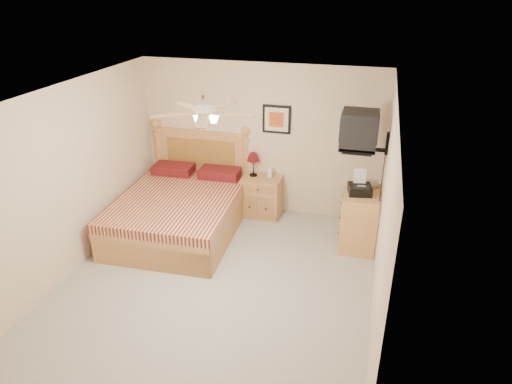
% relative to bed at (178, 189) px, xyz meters
% --- Properties ---
extents(floor, '(4.50, 4.50, 0.00)m').
position_rel_bed_xyz_m(floor, '(1.01, -1.12, -0.74)').
color(floor, '#9B988C').
rests_on(floor, ground).
extents(ceiling, '(4.00, 4.50, 0.04)m').
position_rel_bed_xyz_m(ceiling, '(1.01, -1.12, 1.76)').
color(ceiling, white).
rests_on(ceiling, ground).
extents(wall_back, '(4.00, 0.04, 2.50)m').
position_rel_bed_xyz_m(wall_back, '(1.01, 1.13, 0.51)').
color(wall_back, beige).
rests_on(wall_back, ground).
extents(wall_front, '(4.00, 0.04, 2.50)m').
position_rel_bed_xyz_m(wall_front, '(1.01, -3.37, 0.51)').
color(wall_front, beige).
rests_on(wall_front, ground).
extents(wall_left, '(0.04, 4.50, 2.50)m').
position_rel_bed_xyz_m(wall_left, '(-0.99, -1.12, 0.51)').
color(wall_left, beige).
rests_on(wall_left, ground).
extents(wall_right, '(0.04, 4.50, 2.50)m').
position_rel_bed_xyz_m(wall_right, '(3.01, -1.12, 0.51)').
color(wall_right, beige).
rests_on(wall_right, ground).
extents(bed, '(1.82, 2.34, 1.47)m').
position_rel_bed_xyz_m(bed, '(0.00, 0.00, 0.00)').
color(bed, '#BE8543').
rests_on(bed, ground).
extents(nightstand, '(0.63, 0.48, 0.68)m').
position_rel_bed_xyz_m(nightstand, '(1.10, 0.88, -0.40)').
color(nightstand, '#9F6C3D').
rests_on(nightstand, ground).
extents(table_lamp, '(0.26, 0.26, 0.40)m').
position_rel_bed_xyz_m(table_lamp, '(0.94, 0.94, 0.14)').
color(table_lamp, maroon).
rests_on(table_lamp, nightstand).
extents(lotion_bottle, '(0.10, 0.10, 0.22)m').
position_rel_bed_xyz_m(lotion_bottle, '(1.23, 0.92, 0.05)').
color(lotion_bottle, white).
rests_on(lotion_bottle, nightstand).
extents(framed_picture, '(0.46, 0.04, 0.46)m').
position_rel_bed_xyz_m(framed_picture, '(1.28, 1.11, 0.88)').
color(framed_picture, black).
rests_on(framed_picture, wall_back).
extents(dresser, '(0.52, 0.75, 0.88)m').
position_rel_bed_xyz_m(dresser, '(2.74, 0.31, -0.30)').
color(dresser, '#B77A42').
rests_on(dresser, ground).
extents(fax_machine, '(0.37, 0.39, 0.33)m').
position_rel_bed_xyz_m(fax_machine, '(2.70, 0.26, 0.31)').
color(fax_machine, black).
rests_on(fax_machine, dresser).
extents(magazine_lower, '(0.19, 0.24, 0.02)m').
position_rel_bed_xyz_m(magazine_lower, '(2.76, 0.60, 0.15)').
color(magazine_lower, '#BDB493').
rests_on(magazine_lower, dresser).
extents(magazine_upper, '(0.19, 0.26, 0.02)m').
position_rel_bed_xyz_m(magazine_upper, '(2.77, 0.62, 0.17)').
color(magazine_upper, gray).
rests_on(magazine_upper, magazine_lower).
extents(wall_tv, '(0.56, 0.46, 0.58)m').
position_rel_bed_xyz_m(wall_tv, '(2.76, 0.22, 1.07)').
color(wall_tv, black).
rests_on(wall_tv, wall_right).
extents(ceiling_fan, '(1.14, 1.14, 0.28)m').
position_rel_bed_xyz_m(ceiling_fan, '(1.01, -1.32, 1.62)').
color(ceiling_fan, white).
rests_on(ceiling_fan, ceiling).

